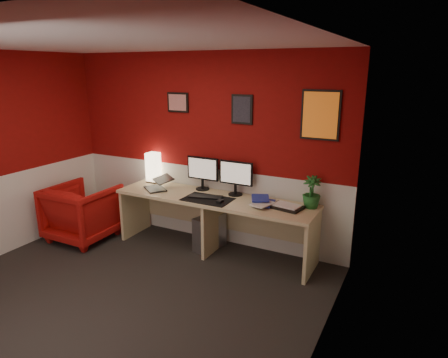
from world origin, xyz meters
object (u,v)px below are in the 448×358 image
desk (214,225)px  monitor_right (236,173)px  zen_tray (287,207)px  potted_plant (312,192)px  shoji_lamp (153,168)px  laptop (155,181)px  armchair (83,212)px  monitor_left (202,168)px  pc_tower (210,232)px

desk → monitor_right: monitor_right is taller
zen_tray → potted_plant: bearing=32.6°
desk → shoji_lamp: (-1.09, 0.23, 0.56)m
laptop → armchair: bearing=-119.7°
monitor_left → monitor_right: 0.49m
monitor_right → pc_tower: 0.86m
monitor_right → pc_tower: monitor_right is taller
potted_plant → pc_tower: potted_plant is taller
zen_tray → monitor_right: bearing=166.3°
laptop → potted_plant: 2.05m
desk → pc_tower: bearing=153.1°
armchair → shoji_lamp: bearing=-135.7°
monitor_left → armchair: monitor_left is taller
laptop → pc_tower: (0.76, 0.11, -0.61)m
desk → shoji_lamp: shoji_lamp is taller
shoji_lamp → monitor_right: size_ratio=0.69×
desk → monitor_right: bearing=48.1°
desk → zen_tray: bearing=2.2°
monitor_right → pc_tower: size_ratio=1.29×
potted_plant → armchair: potted_plant is taller
desk → laptop: 0.98m
monitor_right → pc_tower: (-0.29, -0.17, -0.80)m
monitor_left → monitor_right: same height
shoji_lamp → armchair: size_ratio=0.48×
zen_tray → monitor_left: bearing=171.1°
shoji_lamp → potted_plant: (2.27, -0.04, -0.01)m
monitor_right → armchair: size_ratio=0.69×
zen_tray → armchair: 2.81m
desk → laptop: bearing=-176.0°
laptop → armchair: (-0.94, -0.41, -0.46)m
monitor_right → zen_tray: bearing=-13.7°
monitor_right → shoji_lamp: bearing=179.5°
monitor_left → zen_tray: bearing=-8.9°
potted_plant → laptop: bearing=-173.1°
laptop → monitor_left: monitor_left is taller
zen_tray → armchair: armchair is taller
monitor_right → potted_plant: bearing=-1.7°
potted_plant → shoji_lamp: bearing=179.0°
shoji_lamp → zen_tray: bearing=-5.4°
desk → potted_plant: 1.31m
monitor_right → potted_plant: monitor_right is taller
laptop → monitor_right: bearing=51.7°
monitor_right → desk: bearing=-131.9°
laptop → pc_tower: bearing=44.9°
desk → laptop: (-0.86, -0.06, 0.47)m
shoji_lamp → monitor_left: monitor_left is taller
shoji_lamp → armchair: (-0.70, -0.70, -0.55)m
zen_tray → armchair: (-2.74, -0.50, -0.36)m
shoji_lamp → monitor_left: bearing=0.0°
pc_tower → shoji_lamp: bearing=-177.4°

